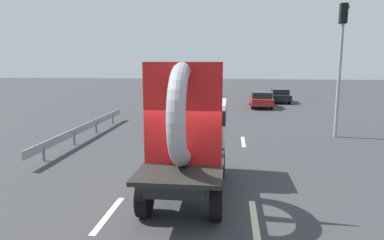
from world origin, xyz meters
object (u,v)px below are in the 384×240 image
(distant_sedan, at_px, (261,99))
(oncoming_car, at_px, (280,95))
(traffic_light, at_px, (341,52))
(flatbed_truck, at_px, (190,131))

(distant_sedan, xyz_separation_m, oncoming_car, (1.92, 3.58, -0.03))
(traffic_light, bearing_deg, oncoming_car, 93.23)
(oncoming_car, bearing_deg, flatbed_truck, -104.07)
(flatbed_truck, bearing_deg, traffic_light, 50.36)
(flatbed_truck, xyz_separation_m, distant_sedan, (3.50, 18.04, -1.02))
(flatbed_truck, distance_m, oncoming_car, 22.31)
(distant_sedan, xyz_separation_m, traffic_light, (2.71, -10.54, 3.37))
(traffic_light, bearing_deg, distant_sedan, 104.44)
(flatbed_truck, bearing_deg, distant_sedan, 79.02)
(flatbed_truck, xyz_separation_m, oncoming_car, (5.42, 21.61, -1.06))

